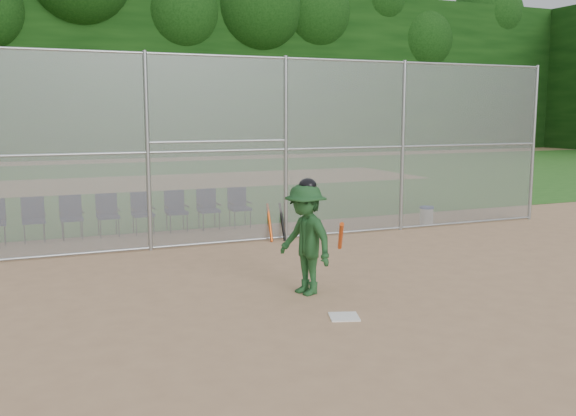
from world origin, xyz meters
name	(u,v)px	position (x,y,z in m)	size (l,w,h in m)	color
ground	(355,306)	(0.00, 0.00, 0.00)	(100.00, 100.00, 0.00)	tan
grass_strip	(138,183)	(0.00, 18.00, 0.01)	(100.00, 100.00, 0.00)	#29631D
dirt_patch_far	(138,183)	(0.00, 18.00, 0.01)	(24.00, 24.00, 0.00)	tan
backstop_fence	(242,147)	(0.00, 5.00, 2.07)	(16.09, 0.09, 4.00)	gray
treeline	(125,47)	(0.00, 20.00, 5.50)	(81.00, 60.00, 11.00)	black
home_plate	(344,317)	(-0.40, -0.43, 0.01)	(0.40, 0.40, 0.02)	white
batter_at_plate	(306,238)	(-0.40, 0.86, 0.87)	(1.04, 1.36, 1.80)	#1D4A23
water_cooler	(426,215)	(5.05, 5.43, 0.23)	(0.35, 0.35, 0.45)	white
spare_bats	(276,222)	(0.74, 4.94, 0.41)	(0.36, 0.36, 0.82)	#D84C14
chair_2	(34,220)	(-4.17, 6.88, 0.48)	(0.54, 0.52, 0.96)	#10163B
chair_3	(72,218)	(-3.38, 6.88, 0.48)	(0.54, 0.52, 0.96)	#10163B
chair_4	(108,215)	(-2.59, 6.88, 0.48)	(0.54, 0.52, 0.96)	#10163B
chair_5	(143,213)	(-1.80, 6.88, 0.48)	(0.54, 0.52, 0.96)	#10163B
chair_6	(177,211)	(-1.01, 6.88, 0.48)	(0.54, 0.52, 0.96)	#10163B
chair_7	(209,209)	(-0.22, 6.88, 0.48)	(0.54, 0.52, 0.96)	#10163B
chair_8	(240,208)	(0.56, 6.88, 0.48)	(0.54, 0.52, 0.96)	#10163B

